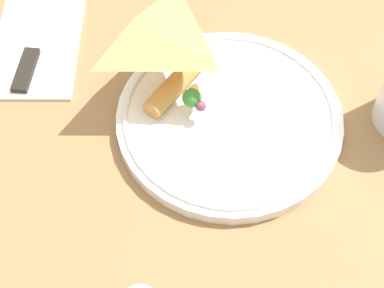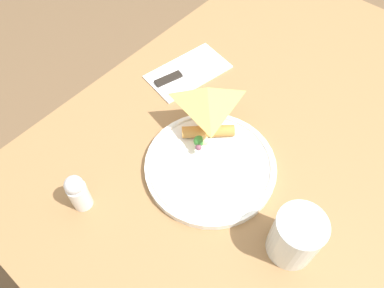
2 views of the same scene
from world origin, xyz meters
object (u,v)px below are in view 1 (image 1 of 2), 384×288
(dining_table, at_px, (216,77))
(butter_knife, at_px, (35,42))
(plate_pizza, at_px, (226,115))
(napkin_folded, at_px, (38,40))

(dining_table, distance_m, butter_knife, 0.27)
(dining_table, bearing_deg, butter_knife, 90.15)
(dining_table, relative_size, plate_pizza, 4.23)
(napkin_folded, height_order, butter_knife, butter_knife)
(dining_table, bearing_deg, napkin_folded, 88.17)
(dining_table, distance_m, plate_pizza, 0.21)
(napkin_folded, bearing_deg, dining_table, -91.83)
(napkin_folded, relative_size, butter_knife, 1.18)
(dining_table, bearing_deg, plate_pizza, 170.10)
(dining_table, height_order, butter_knife, butter_knife)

